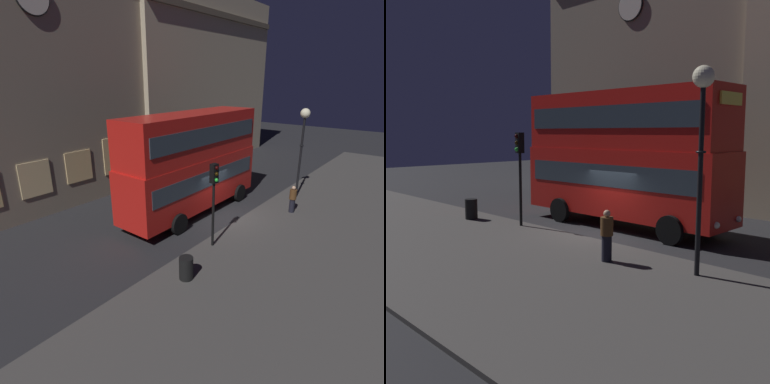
# 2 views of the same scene
# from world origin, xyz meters

# --- Properties ---
(ground_plane) EXTENTS (80.00, 80.00, 0.00)m
(ground_plane) POSITION_xyz_m (0.00, 0.00, 0.00)
(ground_plane) COLOR #232326
(sidewalk_slab) EXTENTS (44.00, 8.20, 0.12)m
(sidewalk_slab) POSITION_xyz_m (0.00, -4.92, 0.06)
(sidewalk_slab) COLOR #423F3D
(sidewalk_slab) RESTS_ON ground
(building_with_clock) EXTENTS (16.88, 8.96, 15.34)m
(building_with_clock) POSITION_xyz_m (-3.78, 12.51, 7.67)
(building_with_clock) COLOR gray
(building_with_clock) RESTS_ON ground
(building_plain_facade) EXTENTS (17.34, 8.88, 14.33)m
(building_plain_facade) POSITION_xyz_m (10.58, 12.05, 7.17)
(building_plain_facade) COLOR tan
(building_plain_facade) RESTS_ON ground
(double_decker_bus) EXTENTS (9.79, 2.78, 5.74)m
(double_decker_bus) POSITION_xyz_m (-0.45, 1.99, 3.19)
(double_decker_bus) COLOR red
(double_decker_bus) RESTS_ON ground
(traffic_light_near_kerb) EXTENTS (0.35, 0.38, 3.92)m
(traffic_light_near_kerb) POSITION_xyz_m (-3.22, -1.41, 2.94)
(traffic_light_near_kerb) COLOR black
(traffic_light_near_kerb) RESTS_ON sidewalk_slab
(street_lamp) EXTENTS (0.59, 0.59, 5.67)m
(street_lamp) POSITION_xyz_m (5.55, -1.97, 4.55)
(street_lamp) COLOR black
(street_lamp) RESTS_ON sidewalk_slab
(pedestrian) EXTENTS (0.39, 0.39, 1.60)m
(pedestrian) POSITION_xyz_m (2.88, -2.74, 0.93)
(pedestrian) COLOR black
(pedestrian) RESTS_ON sidewalk_slab
(litter_bin) EXTENTS (0.56, 0.56, 0.92)m
(litter_bin) POSITION_xyz_m (-6.01, -2.10, 0.58)
(litter_bin) COLOR black
(litter_bin) RESTS_ON sidewalk_slab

